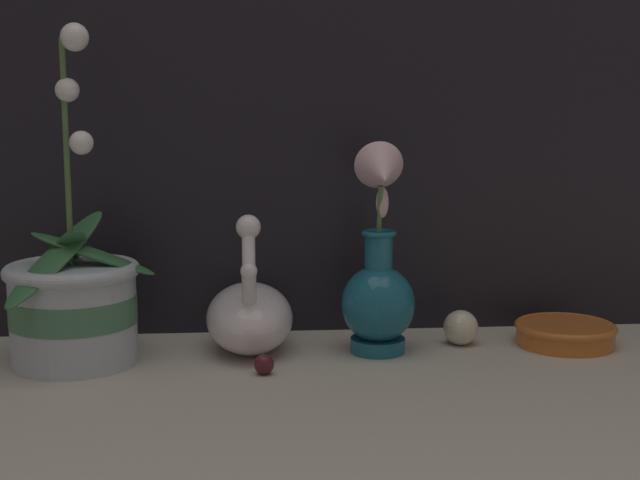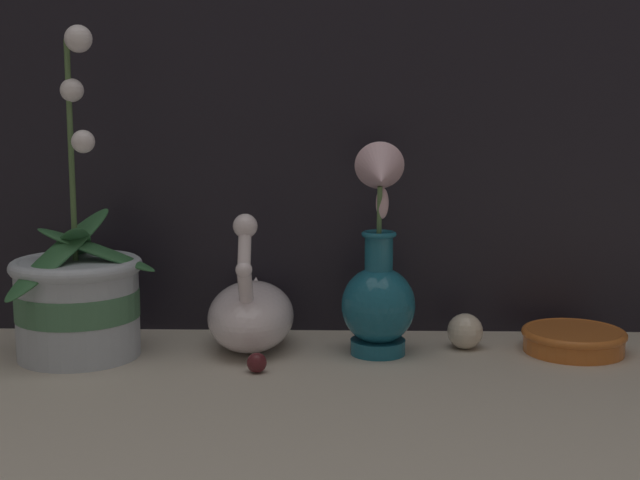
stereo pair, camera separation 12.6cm
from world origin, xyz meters
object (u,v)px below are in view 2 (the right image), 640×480
swan_figurine (251,312)px  blue_vase (379,282)px  orchid_potted_plant (78,296)px  glass_sphere (465,331)px  amber_dish (574,339)px

swan_figurine → blue_vase: (0.18, -0.03, 0.05)m
orchid_potted_plant → glass_sphere: 0.56m
orchid_potted_plant → blue_vase: (0.43, 0.02, 0.02)m
glass_sphere → blue_vase: bearing=-165.6°
swan_figurine → blue_vase: 0.19m
blue_vase → amber_dish: 0.30m
swan_figurine → glass_sphere: 0.31m
orchid_potted_plant → glass_sphere: size_ratio=8.80×
orchid_potted_plant → glass_sphere: orchid_potted_plant is taller
swan_figurine → amber_dish: swan_figurine is taller
orchid_potted_plant → amber_dish: (0.71, 0.04, -0.07)m
orchid_potted_plant → amber_dish: orchid_potted_plant is taller
blue_vase → glass_sphere: 0.15m
glass_sphere → swan_figurine: bearing=-179.0°
swan_figurine → amber_dish: 0.47m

